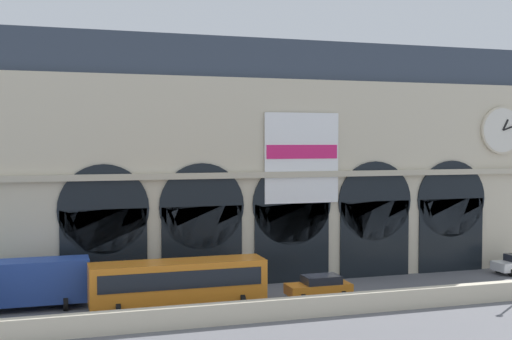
# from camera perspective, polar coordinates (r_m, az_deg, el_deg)

# --- Properties ---
(ground_plane) EXTENTS (200.00, 200.00, 0.00)m
(ground_plane) POSITION_cam_1_polar(r_m,az_deg,el_deg) (45.50, 5.38, -11.00)
(ground_plane) COLOR slate
(quay_parapet_wall) EXTENTS (90.00, 0.70, 1.25)m
(quay_parapet_wall) POSITION_cam_1_polar(r_m,az_deg,el_deg) (41.31, 7.88, -11.52)
(quay_parapet_wall) COLOR beige
(quay_parapet_wall) RESTS_ON ground
(station_building) EXTENTS (42.93, 6.39, 18.36)m
(station_building) POSITION_cam_1_polar(r_m,az_deg,el_deg) (51.73, 2.04, 0.69)
(station_building) COLOR beige
(station_building) RESTS_ON ground
(box_truck_west) EXTENTS (7.50, 2.91, 3.12)m
(box_truck_west) POSITION_cam_1_polar(r_m,az_deg,el_deg) (44.15, -19.19, -9.29)
(box_truck_west) COLOR #19727A
(box_truck_west) RESTS_ON ground
(bus_midwest) EXTENTS (11.00, 3.25, 3.10)m
(bus_midwest) POSITION_cam_1_polar(r_m,az_deg,el_deg) (41.81, -6.81, -9.71)
(bus_midwest) COLOR orange
(bus_midwest) RESTS_ON ground
(car_center) EXTENTS (4.40, 2.22, 1.55)m
(car_center) POSITION_cam_1_polar(r_m,az_deg,el_deg) (44.97, 5.56, -10.12)
(car_center) COLOR orange
(car_center) RESTS_ON ground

